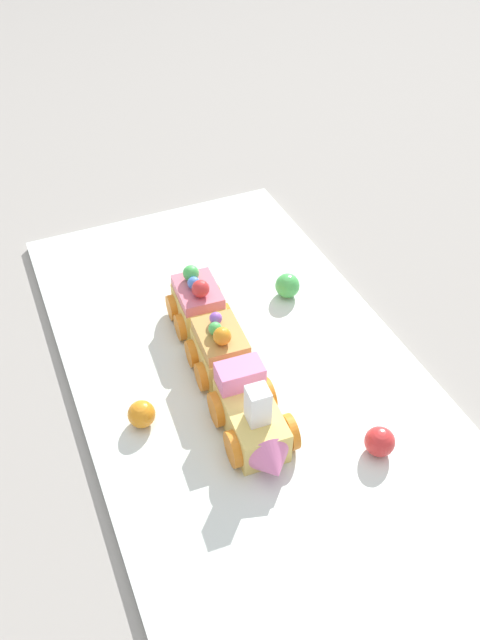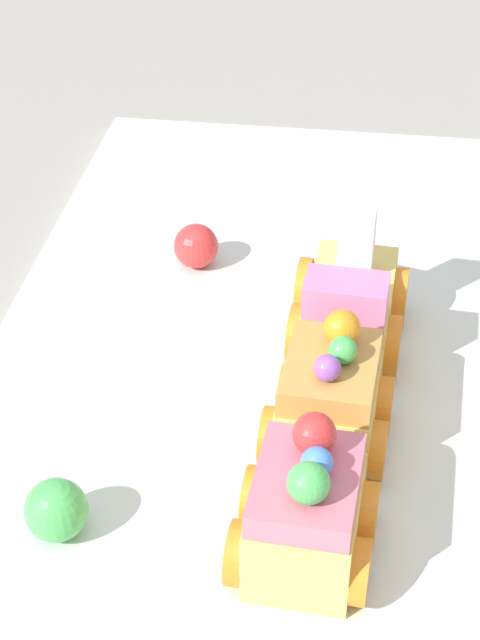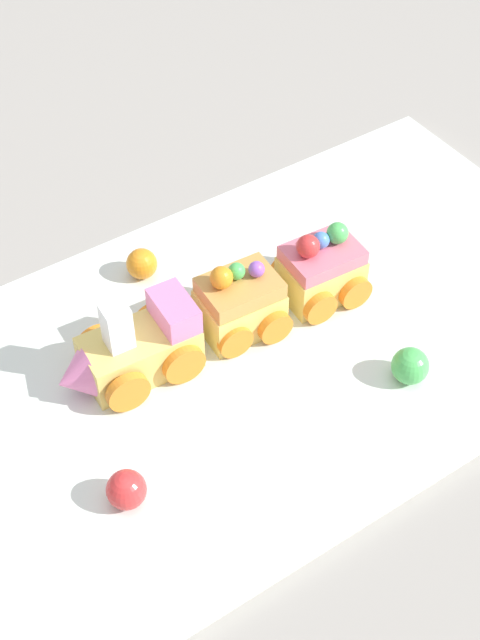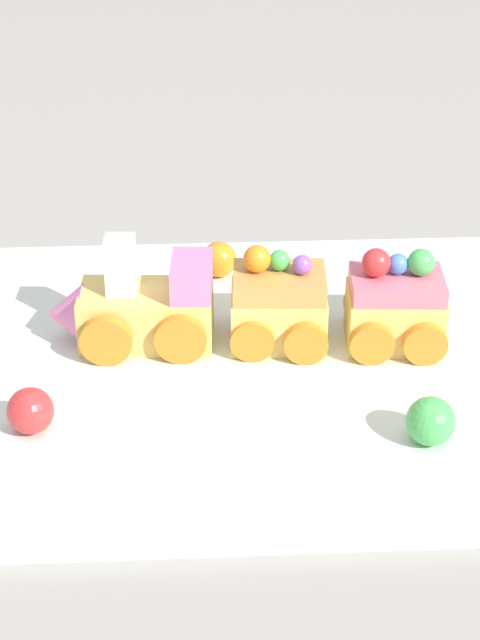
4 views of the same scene
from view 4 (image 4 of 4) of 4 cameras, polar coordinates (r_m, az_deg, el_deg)
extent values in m
plane|color=gray|center=(0.77, 0.12, -2.88)|extent=(10.00, 10.00, 0.00)
cube|color=silver|center=(0.77, 0.12, -2.51)|extent=(0.74, 0.38, 0.01)
cube|color=#EACC66|center=(0.78, -5.00, 0.21)|extent=(0.10, 0.06, 0.04)
cube|color=pink|center=(0.76, -2.60, 2.33)|extent=(0.03, 0.05, 0.02)
cone|color=pink|center=(0.79, -9.31, 0.33)|extent=(0.03, 0.05, 0.04)
cube|color=white|center=(0.77, -6.35, 2.23)|extent=(0.02, 0.02, 0.02)
cube|color=white|center=(0.76, -6.44, 3.63)|extent=(0.02, 0.02, 0.02)
cylinder|color=orange|center=(0.81, -6.68, 1.12)|extent=(0.04, 0.01, 0.04)
cylinder|color=orange|center=(0.76, -7.16, -1.02)|extent=(0.04, 0.01, 0.04)
cylinder|color=orange|center=(0.81, -2.95, 1.11)|extent=(0.04, 0.01, 0.04)
cylinder|color=orange|center=(0.76, -3.19, -1.04)|extent=(0.04, 0.01, 0.04)
cube|color=#EACC66|center=(0.78, 2.07, 0.16)|extent=(0.07, 0.05, 0.04)
cube|color=#CC9347|center=(0.77, 2.11, 1.99)|extent=(0.07, 0.05, 0.02)
sphere|color=#9956C6|center=(0.76, 3.34, 2.95)|extent=(0.02, 0.02, 0.01)
sphere|color=#4CBC56|center=(0.76, 2.12, 3.20)|extent=(0.02, 0.02, 0.02)
sphere|color=orange|center=(0.76, 0.92, 3.28)|extent=(0.02, 0.02, 0.02)
cylinder|color=orange|center=(0.81, 0.68, 0.92)|extent=(0.03, 0.01, 0.03)
cylinder|color=orange|center=(0.76, 0.68, -1.25)|extent=(0.03, 0.01, 0.03)
cylinder|color=orange|center=(0.81, 3.36, 0.90)|extent=(0.03, 0.01, 0.03)
cylinder|color=orange|center=(0.76, 3.54, -1.26)|extent=(0.03, 0.01, 0.03)
cube|color=#EACC66|center=(0.79, 8.23, 0.13)|extent=(0.07, 0.05, 0.04)
cube|color=#E57084|center=(0.77, 8.38, 1.88)|extent=(0.07, 0.05, 0.01)
sphere|color=#4CBC56|center=(0.77, 9.63, 3.05)|extent=(0.02, 0.02, 0.02)
sphere|color=#4C84E0|center=(0.77, 8.43, 2.97)|extent=(0.02, 0.02, 0.02)
sphere|color=red|center=(0.76, 7.28, 3.05)|extent=(0.02, 0.02, 0.02)
cylinder|color=orange|center=(0.81, 6.65, 0.88)|extent=(0.03, 0.01, 0.03)
cylinder|color=orange|center=(0.76, 7.05, -1.27)|extent=(0.03, 0.01, 0.03)
cylinder|color=orange|center=(0.82, 9.29, 0.86)|extent=(0.03, 0.01, 0.03)
cylinder|color=orange|center=(0.77, 9.85, -1.28)|extent=(0.03, 0.01, 0.03)
sphere|color=#4CBC56|center=(0.69, 10.13, -5.34)|extent=(0.03, 0.03, 0.03)
sphere|color=red|center=(0.70, -11.12, -4.77)|extent=(0.03, 0.03, 0.03)
sphere|color=orange|center=(0.87, -1.13, 3.25)|extent=(0.03, 0.03, 0.03)
camera|label=1|loc=(0.94, -33.76, 33.09)|focal=35.00mm
camera|label=2|loc=(0.85, 37.16, 23.88)|focal=60.00mm
camera|label=3|loc=(0.37, -68.65, 44.50)|focal=50.00mm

